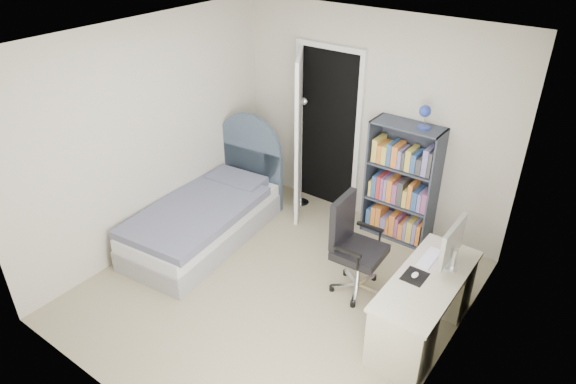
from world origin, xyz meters
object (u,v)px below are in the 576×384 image
Objects in this scene: bed at (208,215)px; bookcase at (401,187)px; office_chair at (353,241)px; nightstand at (263,170)px; floor_lamp at (302,163)px; desk at (425,303)px.

bookcase is (1.77, 1.33, 0.36)m from bed.
bed is at bearing -174.48° from office_chair.
nightstand is 0.63m from floor_lamp.
nightstand is 0.37× the size of floor_lamp.
bookcase reaches higher than bed.
desk reaches higher than office_chair.
office_chair is (1.34, -1.05, -0.03)m from floor_lamp.
desk is at bearing 0.02° from bed.
floor_lamp is 2.52m from desk.
bed is at bearing -179.98° from desk.
bed is 2.01× the size of office_chair.
nightstand is at bearing -173.25° from floor_lamp.
nightstand is 2.16m from office_chair.
floor_lamp reaches higher than office_chair.
nightstand is at bearing 94.76° from bed.
bed is 1.58× the size of desk.
nightstand is 2.99m from desk.
desk is 1.27× the size of office_chair.
floor_lamp reaches higher than desk.
bed reaches higher than nightstand.
floor_lamp is 1.42× the size of office_chair.
floor_lamp is (0.48, 1.23, 0.32)m from bed.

